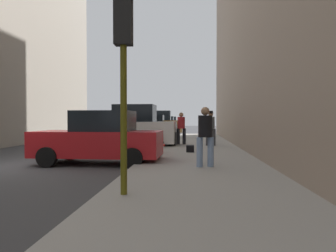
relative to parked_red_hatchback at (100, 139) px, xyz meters
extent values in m
plane|color=#38383A|center=(-2.65, -0.83, -0.85)|extent=(120.00, 120.00, 0.00)
cube|color=gray|center=(3.35, -0.83, -0.77)|extent=(4.00, 40.00, 0.15)
cube|color=#B2191E|center=(-0.05, 0.00, -0.16)|extent=(4.26, 1.97, 0.84)
cube|color=black|center=(0.15, 0.00, 0.59)|extent=(1.94, 1.62, 0.70)
cylinder|color=black|center=(-1.38, 0.96, -0.53)|extent=(0.65, 0.24, 0.64)
cylinder|color=black|center=(-1.44, -0.87, -0.53)|extent=(0.65, 0.24, 0.64)
cylinder|color=black|center=(1.35, 0.88, -0.53)|extent=(0.65, 0.24, 0.64)
cylinder|color=black|center=(1.29, -0.96, -0.53)|extent=(0.65, 0.24, 0.64)
cube|color=silver|center=(-0.05, 6.07, -0.03)|extent=(4.65, 1.96, 1.10)
cube|color=black|center=(0.15, 6.06, 0.95)|extent=(2.11, 1.62, 0.90)
cylinder|color=black|center=(-1.52, 7.03, -0.53)|extent=(0.65, 0.24, 0.64)
cylinder|color=black|center=(-1.57, 5.19, -0.53)|extent=(0.65, 0.24, 0.64)
cylinder|color=black|center=(1.47, 6.95, -0.53)|extent=(0.65, 0.24, 0.64)
cylinder|color=black|center=(1.42, 5.11, -0.53)|extent=(0.65, 0.24, 0.64)
cube|color=#193828|center=(-0.05, 12.44, -0.16)|extent=(4.23, 1.90, 0.84)
cube|color=black|center=(0.15, 12.44, 0.59)|extent=(1.91, 1.59, 0.70)
cylinder|color=black|center=(-1.43, 13.34, -0.53)|extent=(0.64, 0.23, 0.64)
cylinder|color=black|center=(-1.40, 11.50, -0.53)|extent=(0.64, 0.23, 0.64)
cylinder|color=black|center=(1.30, 13.38, -0.53)|extent=(0.64, 0.23, 0.64)
cylinder|color=black|center=(1.33, 11.54, -0.53)|extent=(0.64, 0.23, 0.64)
cube|color=brown|center=(-0.05, 19.05, -0.03)|extent=(4.63, 1.90, 1.10)
cube|color=black|center=(0.15, 19.05, 0.95)|extent=(2.09, 1.59, 0.90)
cylinder|color=black|center=(-1.55, 19.95, -0.53)|extent=(0.64, 0.23, 0.64)
cylinder|color=black|center=(-1.53, 18.11, -0.53)|extent=(0.64, 0.23, 0.64)
cylinder|color=black|center=(1.44, 19.99, -0.53)|extent=(0.64, 0.23, 0.64)
cylinder|color=black|center=(1.46, 18.15, -0.53)|extent=(0.64, 0.23, 0.64)
cube|color=slate|center=(-0.05, 25.61, -0.16)|extent=(4.23, 1.92, 0.84)
cube|color=black|center=(0.15, 25.61, 0.59)|extent=(1.92, 1.60, 0.70)
cylinder|color=black|center=(-1.39, 26.56, -0.53)|extent=(0.64, 0.23, 0.64)
cylinder|color=black|center=(-1.43, 24.72, -0.53)|extent=(0.64, 0.23, 0.64)
cylinder|color=black|center=(1.34, 26.51, -0.53)|extent=(0.64, 0.23, 0.64)
cylinder|color=black|center=(1.30, 24.67, -0.53)|extent=(0.64, 0.23, 0.64)
cube|color=navy|center=(-0.05, 32.09, -0.16)|extent=(4.24, 1.94, 0.84)
cube|color=black|center=(0.15, 32.10, 0.59)|extent=(1.93, 1.61, 0.70)
cylinder|color=black|center=(-1.43, 32.98, -0.53)|extent=(0.65, 0.24, 0.64)
cylinder|color=black|center=(-1.39, 31.14, -0.53)|extent=(0.65, 0.24, 0.64)
cylinder|color=black|center=(1.30, 33.05, -0.53)|extent=(0.65, 0.24, 0.64)
cylinder|color=black|center=(1.34, 31.21, -0.53)|extent=(0.65, 0.24, 0.64)
cylinder|color=red|center=(1.80, 2.37, -0.42)|extent=(0.22, 0.22, 0.55)
sphere|color=red|center=(1.80, 2.37, -0.09)|extent=(0.20, 0.20, 0.20)
cylinder|color=red|center=(1.64, 2.37, -0.40)|extent=(0.10, 0.09, 0.09)
cylinder|color=red|center=(1.96, 2.37, -0.40)|extent=(0.10, 0.09, 0.09)
cylinder|color=#514C0F|center=(1.85, -4.95, 1.10)|extent=(0.12, 0.12, 3.60)
cube|color=black|center=(1.85, -4.95, 2.45)|extent=(0.32, 0.24, 0.90)
sphere|color=red|center=(1.85, -4.82, 2.73)|extent=(0.14, 0.14, 0.14)
sphere|color=yellow|center=(1.85, -4.82, 2.45)|extent=(0.14, 0.14, 0.14)
sphere|color=green|center=(1.85, -4.82, 2.17)|extent=(0.14, 0.14, 0.14)
cylinder|color=black|center=(2.70, 6.80, -0.27)|extent=(0.20, 0.20, 0.85)
cylinder|color=black|center=(2.38, 6.76, -0.27)|extent=(0.20, 0.20, 0.85)
cylinder|color=#A51E23|center=(2.54, 6.78, 0.46)|extent=(0.44, 0.44, 0.62)
sphere|color=#997051|center=(2.54, 6.78, 0.89)|extent=(0.24, 0.24, 0.24)
cylinder|color=#333338|center=(4.23, 6.03, -0.27)|extent=(0.19, 0.19, 0.85)
cylinder|color=#333338|center=(3.91, 6.02, -0.27)|extent=(0.19, 0.19, 0.85)
cylinder|color=#4C5156|center=(4.07, 6.03, 0.46)|extent=(0.41, 0.41, 0.62)
sphere|color=#997051|center=(4.07, 6.03, 0.89)|extent=(0.24, 0.24, 0.24)
cylinder|color=black|center=(4.07, 6.03, 0.96)|extent=(0.34, 0.34, 0.02)
cylinder|color=black|center=(4.07, 6.03, 1.02)|extent=(0.23, 0.23, 0.11)
cylinder|color=#728CB2|center=(3.32, -1.45, -0.27)|extent=(0.21, 0.21, 0.85)
cylinder|color=#728CB2|center=(3.63, -1.38, -0.27)|extent=(0.21, 0.21, 0.85)
cylinder|color=black|center=(3.47, -1.42, 0.46)|extent=(0.47, 0.47, 0.62)
sphere|color=#997051|center=(3.47, -1.42, 0.89)|extent=(0.24, 0.24, 0.24)
cube|color=black|center=(2.13, 6.09, -0.36)|extent=(0.43, 0.60, 0.68)
cylinder|color=#333333|center=(2.13, 6.09, 0.16)|extent=(0.02, 0.02, 0.36)
cube|color=black|center=(3.03, 2.71, -0.56)|extent=(0.32, 0.44, 0.28)
camera|label=1|loc=(3.07, -10.80, 0.68)|focal=35.00mm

